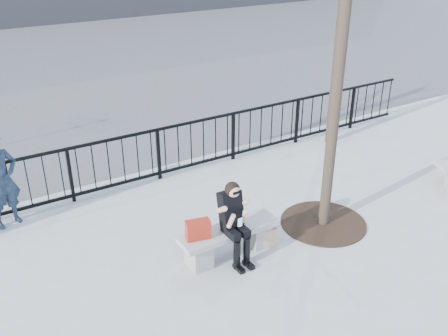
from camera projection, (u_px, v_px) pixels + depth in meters
ground at (229, 254)px, 7.97m from camera, size 120.00×120.00×0.00m
street_surface at (24, 59)px, 19.42m from camera, size 60.00×23.00×0.01m
railing at (150, 156)px, 10.02m from camera, size 14.00×0.06×1.10m
tree_grate at (323, 223)px, 8.79m from camera, size 1.50×1.50×0.02m
bench_main at (229, 238)px, 7.84m from camera, size 1.65×0.46×0.49m
seated_woman at (235, 223)px, 7.55m from camera, size 0.50×0.64×1.34m
handbag at (198, 230)px, 7.45m from camera, size 0.40×0.25×0.30m
shopping_bag at (267, 238)px, 8.09m from camera, size 0.36×0.18×0.33m
standing_man at (1, 180)px, 8.41m from camera, size 0.72×0.59×1.71m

